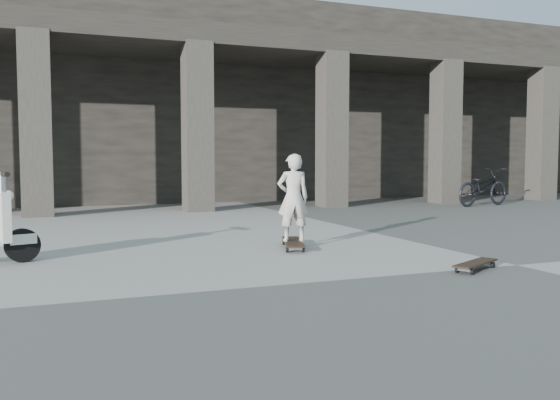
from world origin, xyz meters
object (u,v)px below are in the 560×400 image
object	(u,v)px
bicycle	(483,187)
longboard	(293,243)
child	(293,198)
skateboard_spare	(476,264)

from	to	relation	value
bicycle	longboard	bearing A→B (deg)	111.60
longboard	child	xyz separation A→B (m)	(-0.00, 0.00, 0.63)
longboard	bicycle	size ratio (longest dim) A/B	0.55
longboard	skateboard_spare	xyz separation A→B (m)	(1.29, -2.27, -0.01)
child	bicycle	bearing A→B (deg)	-135.99
skateboard_spare	child	size ratio (longest dim) A/B	0.65
bicycle	skateboard_spare	bearing A→B (deg)	127.17
child	bicycle	world-z (taller)	child
skateboard_spare	bicycle	distance (m)	9.69
longboard	skateboard_spare	distance (m)	2.61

